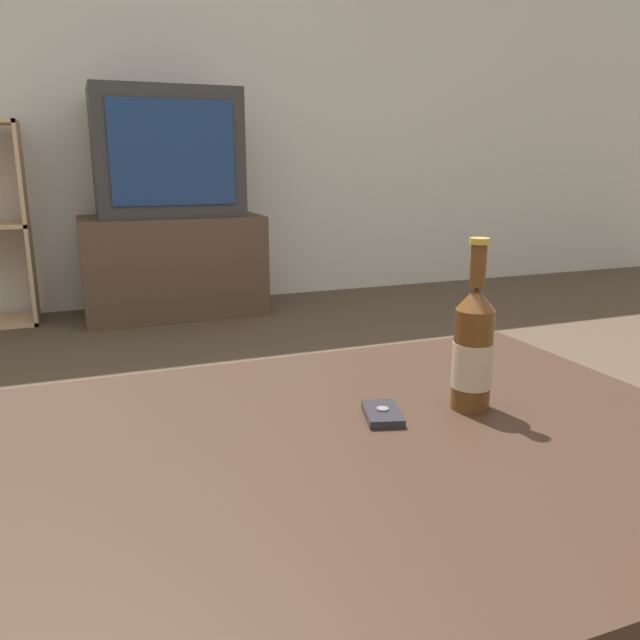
# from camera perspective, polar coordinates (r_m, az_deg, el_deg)

# --- Properties ---
(back_wall) EXTENTS (8.00, 0.05, 2.60)m
(back_wall) POSITION_cam_1_polar(r_m,az_deg,el_deg) (3.86, -16.93, 20.62)
(back_wall) COLOR beige
(back_wall) RESTS_ON ground_plane
(coffee_table) EXTENTS (1.20, 0.89, 0.42)m
(coffee_table) POSITION_cam_1_polar(r_m,az_deg,el_deg) (0.98, 2.80, -13.79)
(coffee_table) COLOR #332116
(coffee_table) RESTS_ON ground_plane
(tv_stand) EXTENTS (0.96, 0.49, 0.55)m
(tv_stand) POSITION_cam_1_polar(r_m,az_deg,el_deg) (3.57, -13.25, 4.86)
(tv_stand) COLOR #4C3828
(tv_stand) RESTS_ON ground_plane
(television) EXTENTS (0.75, 0.43, 0.66)m
(television) POSITION_cam_1_polar(r_m,az_deg,el_deg) (3.52, -13.80, 14.58)
(television) COLOR #2D2D2D
(television) RESTS_ON tv_stand
(beer_bottle) EXTENTS (0.07, 0.07, 0.29)m
(beer_bottle) POSITION_cam_1_polar(r_m,az_deg,el_deg) (1.08, 13.81, -2.61)
(beer_bottle) COLOR #563314
(beer_bottle) RESTS_ON coffee_table
(cell_phone) EXTENTS (0.08, 0.11, 0.02)m
(cell_phone) POSITION_cam_1_polar(r_m,az_deg,el_deg) (1.04, 5.73, -8.52)
(cell_phone) COLOR #232328
(cell_phone) RESTS_ON coffee_table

